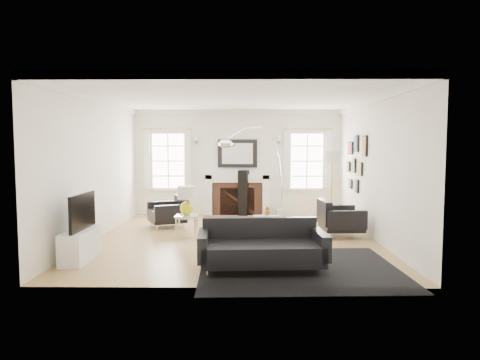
{
  "coord_description": "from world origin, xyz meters",
  "views": [
    {
      "loc": [
        0.21,
        -8.45,
        1.84
      ],
      "look_at": [
        0.1,
        0.3,
        1.15
      ],
      "focal_mm": 32.0,
      "sensor_mm": 36.0,
      "label": 1
    }
  ],
  "objects_px": {
    "coffee_table": "(244,229)",
    "fireplace": "(237,195)",
    "armchair_left": "(170,213)",
    "armchair_right": "(338,219)",
    "sofa": "(261,248)",
    "arc_floor_lamp": "(255,168)",
    "gourd_lamp": "(187,199)"
  },
  "relations": [
    {
      "from": "armchair_left",
      "to": "fireplace",
      "type": "bearing_deg",
      "value": 45.57
    },
    {
      "from": "fireplace",
      "to": "sofa",
      "type": "xyz_separation_m",
      "value": [
        0.45,
        -4.96,
        -0.21
      ]
    },
    {
      "from": "fireplace",
      "to": "arc_floor_lamp",
      "type": "bearing_deg",
      "value": -58.78
    },
    {
      "from": "sofa",
      "to": "coffee_table",
      "type": "xyz_separation_m",
      "value": [
        -0.26,
        1.25,
        0.03
      ]
    },
    {
      "from": "coffee_table",
      "to": "gourd_lamp",
      "type": "height_order",
      "value": "gourd_lamp"
    },
    {
      "from": "fireplace",
      "to": "armchair_right",
      "type": "distance_m",
      "value": 3.31
    },
    {
      "from": "armchair_left",
      "to": "arc_floor_lamp",
      "type": "bearing_deg",
      "value": 22.39
    },
    {
      "from": "coffee_table",
      "to": "gourd_lamp",
      "type": "bearing_deg",
      "value": 144.26
    },
    {
      "from": "gourd_lamp",
      "to": "arc_floor_lamp",
      "type": "bearing_deg",
      "value": 56.84
    },
    {
      "from": "armchair_right",
      "to": "coffee_table",
      "type": "relative_size",
      "value": 1.08
    },
    {
      "from": "sofa",
      "to": "coffee_table",
      "type": "height_order",
      "value": "sofa"
    },
    {
      "from": "fireplace",
      "to": "armchair_left",
      "type": "distance_m",
      "value": 2.19
    },
    {
      "from": "armchair_left",
      "to": "coffee_table",
      "type": "xyz_separation_m",
      "value": [
        1.72,
        -2.15,
        0.04
      ]
    },
    {
      "from": "fireplace",
      "to": "sofa",
      "type": "distance_m",
      "value": 4.98
    },
    {
      "from": "coffee_table",
      "to": "armchair_right",
      "type": "bearing_deg",
      "value": 31.39
    },
    {
      "from": "coffee_table",
      "to": "gourd_lamp",
      "type": "distance_m",
      "value": 1.47
    },
    {
      "from": "coffee_table",
      "to": "fireplace",
      "type": "bearing_deg",
      "value": 92.94
    },
    {
      "from": "armchair_left",
      "to": "gourd_lamp",
      "type": "xyz_separation_m",
      "value": [
        0.58,
        -1.33,
        0.49
      ]
    },
    {
      "from": "armchair_right",
      "to": "arc_floor_lamp",
      "type": "bearing_deg",
      "value": 133.13
    },
    {
      "from": "gourd_lamp",
      "to": "arc_floor_lamp",
      "type": "xyz_separation_m",
      "value": [
        1.4,
        2.14,
        0.49
      ]
    },
    {
      "from": "sofa",
      "to": "gourd_lamp",
      "type": "height_order",
      "value": "gourd_lamp"
    },
    {
      "from": "armchair_right",
      "to": "arc_floor_lamp",
      "type": "height_order",
      "value": "arc_floor_lamp"
    },
    {
      "from": "armchair_left",
      "to": "gourd_lamp",
      "type": "height_order",
      "value": "gourd_lamp"
    },
    {
      "from": "fireplace",
      "to": "gourd_lamp",
      "type": "height_order",
      "value": "fireplace"
    },
    {
      "from": "fireplace",
      "to": "gourd_lamp",
      "type": "relative_size",
      "value": 2.96
    },
    {
      "from": "sofa",
      "to": "arc_floor_lamp",
      "type": "relative_size",
      "value": 0.8
    },
    {
      "from": "armchair_right",
      "to": "coffee_table",
      "type": "bearing_deg",
      "value": -148.61
    },
    {
      "from": "armchair_left",
      "to": "arc_floor_lamp",
      "type": "relative_size",
      "value": 0.45
    },
    {
      "from": "armchair_right",
      "to": "arc_floor_lamp",
      "type": "relative_size",
      "value": 0.4
    },
    {
      "from": "armchair_left",
      "to": "armchair_right",
      "type": "distance_m",
      "value": 3.78
    },
    {
      "from": "arc_floor_lamp",
      "to": "coffee_table",
      "type": "bearing_deg",
      "value": -95.02
    },
    {
      "from": "armchair_left",
      "to": "armchair_right",
      "type": "relative_size",
      "value": 1.14
    }
  ]
}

